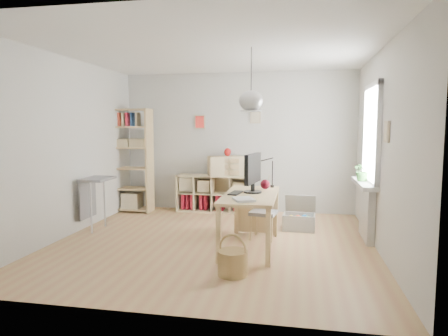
% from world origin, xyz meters
% --- Properties ---
extents(ground, '(4.50, 4.50, 0.00)m').
position_xyz_m(ground, '(0.00, 0.00, 0.00)').
color(ground, tan).
rests_on(ground, ground).
extents(room_shell, '(4.50, 4.50, 4.50)m').
position_xyz_m(room_shell, '(0.55, -0.15, 2.00)').
color(room_shell, silver).
rests_on(room_shell, ground).
extents(window_unit, '(0.07, 1.16, 1.46)m').
position_xyz_m(window_unit, '(2.23, 0.60, 1.55)').
color(window_unit, white).
rests_on(window_unit, ground).
extents(radiator, '(0.10, 0.80, 0.80)m').
position_xyz_m(radiator, '(2.19, 0.60, 0.40)').
color(radiator, silver).
rests_on(radiator, ground).
extents(windowsill, '(0.22, 1.20, 0.06)m').
position_xyz_m(windowsill, '(2.14, 0.60, 0.83)').
color(windowsill, white).
rests_on(windowsill, radiator).
extents(desk, '(0.70, 1.50, 0.75)m').
position_xyz_m(desk, '(0.55, -0.15, 0.66)').
color(desk, '#E3C182').
rests_on(desk, ground).
extents(cube_shelf, '(1.40, 0.38, 0.72)m').
position_xyz_m(cube_shelf, '(-0.47, 2.08, 0.30)').
color(cube_shelf, tan).
rests_on(cube_shelf, ground).
extents(tall_bookshelf, '(0.80, 0.38, 2.00)m').
position_xyz_m(tall_bookshelf, '(-2.04, 1.80, 1.09)').
color(tall_bookshelf, '#E3C182').
rests_on(tall_bookshelf, ground).
extents(side_table, '(0.40, 0.55, 0.85)m').
position_xyz_m(side_table, '(-2.04, 0.35, 0.67)').
color(side_table, gray).
rests_on(side_table, ground).
extents(chair, '(0.42, 0.42, 0.75)m').
position_xyz_m(chair, '(0.70, 0.39, 0.43)').
color(chair, gray).
rests_on(chair, ground).
extents(wicker_basket, '(0.34, 0.34, 0.47)m').
position_xyz_m(wicker_basket, '(0.48, -1.19, 0.15)').
color(wicker_basket, '#A4804A').
rests_on(wicker_basket, ground).
extents(storage_chest, '(0.53, 0.60, 0.53)m').
position_xyz_m(storage_chest, '(1.22, 0.99, 0.17)').
color(storage_chest, silver).
rests_on(storage_chest, ground).
extents(monitor, '(0.25, 0.62, 0.54)m').
position_xyz_m(monitor, '(0.57, -0.04, 1.05)').
color(monitor, black).
rests_on(monitor, desk).
extents(keyboard, '(0.17, 0.36, 0.02)m').
position_xyz_m(keyboard, '(0.35, -0.15, 0.76)').
color(keyboard, black).
rests_on(keyboard, desk).
extents(task_lamp, '(0.40, 0.15, 0.43)m').
position_xyz_m(task_lamp, '(0.61, 0.44, 1.04)').
color(task_lamp, black).
rests_on(task_lamp, desk).
extents(yarn_ball, '(0.14, 0.14, 0.14)m').
position_xyz_m(yarn_ball, '(0.71, 0.31, 0.82)').
color(yarn_ball, '#4C0A15').
rests_on(yarn_ball, desk).
extents(paper_tray, '(0.33, 0.36, 0.03)m').
position_xyz_m(paper_tray, '(0.53, -0.64, 0.76)').
color(paper_tray, white).
rests_on(paper_tray, desk).
extents(drawer_chest, '(0.72, 0.54, 0.37)m').
position_xyz_m(drawer_chest, '(-0.20, 2.04, 0.91)').
color(drawer_chest, tan).
rests_on(drawer_chest, cube_shelf).
extents(red_vase, '(0.13, 0.13, 0.16)m').
position_xyz_m(red_vase, '(-0.16, 2.04, 1.17)').
color(red_vase, maroon).
rests_on(red_vase, drawer_chest).
extents(potted_plant, '(0.34, 0.32, 0.31)m').
position_xyz_m(potted_plant, '(2.12, 0.66, 1.02)').
color(potted_plant, '#2E6927').
rests_on(potted_plant, windowsill).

